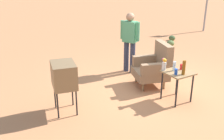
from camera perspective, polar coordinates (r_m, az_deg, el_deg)
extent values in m
plane|color=#C17A4C|center=(6.45, 9.88, -3.91)|extent=(60.00, 60.00, 0.00)
cylinder|color=#937047|center=(6.68, 5.23, -1.77)|extent=(0.05, 0.05, 0.22)
cylinder|color=#937047|center=(6.22, 6.73, -3.61)|extent=(0.05, 0.05, 0.22)
cylinder|color=#937047|center=(6.85, 9.47, -1.38)|extent=(0.05, 0.05, 0.22)
cylinder|color=#937047|center=(6.41, 11.23, -3.12)|extent=(0.05, 0.05, 0.22)
cube|color=#8C6B4C|center=(6.45, 8.26, -0.72)|extent=(0.96, 0.96, 0.20)
cube|color=#8C6B4C|center=(6.43, 11.12, 3.00)|extent=(0.77, 0.39, 0.64)
cube|color=#8C6B4C|center=(6.66, 7.39, 2.10)|extent=(0.35, 0.69, 0.26)
cube|color=#8C6B4C|center=(6.09, 9.43, 0.21)|extent=(0.35, 0.69, 0.26)
cylinder|color=black|center=(5.83, 10.78, -3.32)|extent=(0.04, 0.04, 0.64)
cylinder|color=black|center=(5.53, 13.83, -4.91)|extent=(0.04, 0.04, 0.64)
cylinder|color=black|center=(6.11, 13.93, -2.40)|extent=(0.04, 0.04, 0.64)
cylinder|color=black|center=(5.84, 16.99, -3.85)|extent=(0.04, 0.04, 0.64)
cube|color=#937047|center=(5.70, 14.17, -0.52)|extent=(0.56, 0.56, 0.03)
cylinder|color=black|center=(5.15, -7.72, -7.04)|extent=(0.03, 0.03, 0.55)
cylinder|color=black|center=(5.54, -8.60, -5.00)|extent=(0.03, 0.03, 0.55)
cylinder|color=black|center=(5.11, -11.71, -7.55)|extent=(0.03, 0.03, 0.55)
cylinder|color=black|center=(5.50, -12.31, -5.46)|extent=(0.03, 0.03, 0.55)
cube|color=olive|center=(5.11, -10.45, -1.08)|extent=(0.68, 0.56, 0.48)
cube|color=#383D3F|center=(5.14, -7.98, -0.79)|extent=(0.41, 0.10, 0.34)
cylinder|color=#2D3347|center=(7.31, 3.10, 2.97)|extent=(0.14, 0.14, 0.86)
cylinder|color=#2D3347|center=(7.22, 4.48, 2.70)|extent=(0.14, 0.14, 0.86)
cube|color=#4C9366|center=(7.07, 3.92, 8.31)|extent=(0.42, 0.36, 0.56)
cylinder|color=#4C9366|center=(7.18, 2.23, 8.77)|extent=(0.09, 0.09, 0.50)
cylinder|color=#4C9366|center=(6.96, 5.68, 8.29)|extent=(0.09, 0.09, 0.50)
sphere|color=#A37556|center=(7.00, 4.00, 11.43)|extent=(0.22, 0.22, 0.22)
cylinder|color=gray|center=(13.04, 19.76, 12.30)|extent=(0.08, 0.08, 2.00)
cylinder|color=blue|center=(5.52, 13.75, -0.35)|extent=(0.07, 0.07, 0.12)
cylinder|color=red|center=(5.82, 14.87, 0.68)|extent=(0.07, 0.07, 0.12)
cylinder|color=brown|center=(5.52, 15.34, 0.50)|extent=(0.07, 0.07, 0.30)
cylinder|color=silver|center=(5.71, 13.40, 0.81)|extent=(0.06, 0.06, 0.20)
cylinder|color=silver|center=(5.69, 11.22, 0.81)|extent=(0.09, 0.09, 0.18)
sphere|color=yellow|center=(5.64, 11.32, 2.15)|extent=(0.07, 0.07, 0.07)
sphere|color=#E04C66|center=(5.67, 11.13, 2.28)|extent=(0.07, 0.07, 0.07)
sphere|color=orange|center=(5.61, 11.44, 2.02)|extent=(0.07, 0.07, 0.07)
ellipsoid|color=olive|center=(10.13, 12.62, 5.70)|extent=(0.28, 0.28, 0.22)
ellipsoid|color=#475B33|center=(10.98, 12.92, 6.80)|extent=(0.27, 0.27, 0.20)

